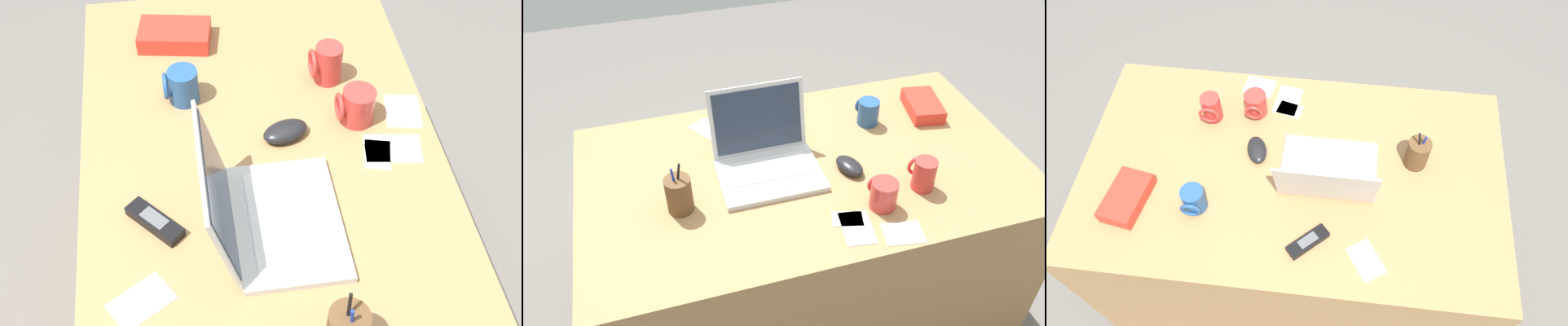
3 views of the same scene
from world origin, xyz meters
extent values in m
plane|color=slate|center=(0.00, 0.00, 0.00)|extent=(6.00, 6.00, 0.00)
cube|color=#A87C4F|center=(0.00, 0.00, 0.37)|extent=(1.47, 0.86, 0.74)
cube|color=silver|center=(-0.12, -0.02, 0.75)|extent=(0.33, 0.23, 0.02)
cube|color=silver|center=(-0.12, 0.00, 0.76)|extent=(0.27, 0.12, 0.00)
cube|color=silver|center=(-0.12, -0.10, 0.76)|extent=(0.09, 0.05, 0.00)
cube|color=silver|center=(-0.12, 0.12, 0.87)|extent=(0.32, 0.06, 0.23)
cube|color=#283347|center=(-0.12, 0.12, 0.87)|extent=(0.29, 0.05, 0.20)
ellipsoid|color=black|center=(0.13, -0.06, 0.76)|extent=(0.10, 0.13, 0.04)
cylinder|color=#C63833|center=(0.32, -0.20, 0.79)|extent=(0.07, 0.07, 0.11)
torus|color=#C63833|center=(0.32, -0.16, 0.80)|extent=(0.08, 0.01, 0.08)
cylinder|color=#C63833|center=(0.17, -0.25, 0.78)|extent=(0.08, 0.08, 0.09)
torus|color=#C63833|center=(0.17, -0.20, 0.79)|extent=(0.07, 0.01, 0.07)
cylinder|color=#26518C|center=(0.30, 0.17, 0.78)|extent=(0.08, 0.08, 0.09)
torus|color=#26518C|center=(0.30, 0.21, 0.79)|extent=(0.07, 0.01, 0.07)
cube|color=black|center=(-0.08, 0.26, 0.75)|extent=(0.13, 0.13, 0.02)
cube|color=#595B60|center=(-0.08, 0.26, 0.76)|extent=(0.07, 0.07, 0.00)
cylinder|color=brown|center=(-0.42, -0.08, 0.80)|extent=(0.08, 0.08, 0.12)
cylinder|color=#1933B2|center=(-0.43, -0.09, 0.83)|extent=(0.02, 0.02, 0.14)
cylinder|color=black|center=(-0.42, -0.08, 0.84)|extent=(0.03, 0.01, 0.15)
cube|color=red|center=(0.53, 0.18, 0.76)|extent=(0.15, 0.21, 0.05)
cube|color=white|center=(0.06, -0.31, 0.74)|extent=(0.11, 0.15, 0.00)
cube|color=white|center=(-0.27, 0.30, 0.74)|extent=(0.13, 0.15, 0.00)
cube|color=white|center=(0.18, -0.37, 0.74)|extent=(0.13, 0.10, 0.00)
cube|color=white|center=(0.04, -0.27, 0.74)|extent=(0.10, 0.08, 0.00)
camera|label=1|loc=(-0.98, 0.16, 1.96)|focal=47.35mm
camera|label=2|loc=(-0.46, -1.28, 1.88)|focal=36.80mm
camera|label=3|loc=(-0.15, 0.88, 2.19)|focal=33.88mm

